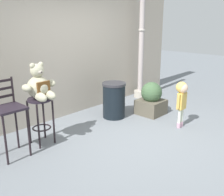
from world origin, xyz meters
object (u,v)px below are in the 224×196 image
Objects in this scene: teddy_bear at (39,86)px; trash_bin at (114,100)px; bar_stool_with_teddy at (40,112)px; lamppost at (141,51)px; planter_with_shrub at (151,100)px; bar_chair_empty at (8,112)px; child_walking at (182,95)px.

trash_bin is (1.76, -0.00, -0.63)m from teddy_bear.
lamppost is at bearing 8.27° from bar_stool_with_teddy.
planter_with_shrub is (2.47, -0.50, -0.24)m from bar_stool_with_teddy.
bar_chair_empty reaches higher than planter_with_shrub.
bar_chair_empty is (-2.32, 0.00, 0.33)m from trash_bin.
teddy_bear is at bearing 169.12° from planter_with_shrub.
teddy_bear is at bearing 0.04° from bar_chair_empty.
teddy_bear is at bearing -90.00° from bar_stool_with_teddy.
child_walking is 0.94m from planter_with_shrub.
bar_stool_with_teddy is 0.45m from teddy_bear.
child_walking is 2.24m from lamppost.
child_walking reaches higher than bar_stool_with_teddy.
bar_chair_empty is 1.65× the size of planter_with_shrub.
teddy_bear is 0.65× the size of child_walking.
planter_with_shrub is at bearing -132.26° from lamppost.
teddy_bear is 0.64m from bar_chair_empty.
bar_stool_with_teddy reaches higher than planter_with_shrub.
lamppost is (3.37, 0.49, 0.66)m from bar_stool_with_teddy.
planter_with_shrub is at bearing -10.88° from teddy_bear.
bar_chair_empty is (-3.93, -0.52, -0.52)m from lamppost.
teddy_bear is 0.49× the size of bar_chair_empty.
teddy_bear is 3.42m from lamppost.
teddy_bear is at bearing 179.84° from trash_bin.
teddy_bear is 2.60m from planter_with_shrub.
child_walking reaches higher than planter_with_shrub.
lamppost is (3.37, 0.52, 0.22)m from teddy_bear.
bar_stool_with_teddy is 1.36× the size of teddy_bear.
trash_bin is 2.35m from bar_chair_empty.
child_walking is at bearing -121.63° from lamppost.
planter_with_shrub is (3.03, -0.47, -0.38)m from bar_chair_empty.
bar_stool_with_teddy is 1.10× the size of planter_with_shrub.
lamppost is at bearing 18.08° from trash_bin.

